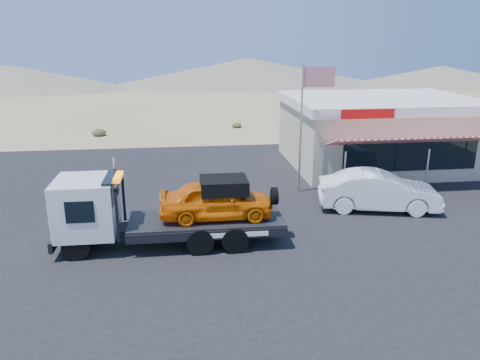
{
  "coord_description": "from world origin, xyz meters",
  "views": [
    {
      "loc": [
        -0.79,
        -16.43,
        7.1
      ],
      "look_at": [
        1.51,
        1.88,
        1.5
      ],
      "focal_mm": 35.0,
      "sensor_mm": 36.0,
      "label": 1
    }
  ],
  "objects_px": {
    "white_sedan": "(379,191)",
    "flagpole": "(306,114)",
    "tow_truck": "(165,207)",
    "jerky_store": "(379,131)"
  },
  "relations": [
    {
      "from": "white_sedan",
      "to": "flagpole",
      "type": "xyz_separation_m",
      "value": [
        -2.53,
        2.85,
        2.91
      ]
    },
    {
      "from": "flagpole",
      "to": "tow_truck",
      "type": "bearing_deg",
      "value": -140.64
    },
    {
      "from": "white_sedan",
      "to": "flagpole",
      "type": "height_order",
      "value": "flagpole"
    },
    {
      "from": "white_sedan",
      "to": "jerky_store",
      "type": "relative_size",
      "value": 0.48
    },
    {
      "from": "white_sedan",
      "to": "jerky_store",
      "type": "bearing_deg",
      "value": -9.6
    },
    {
      "from": "jerky_store",
      "to": "flagpole",
      "type": "relative_size",
      "value": 1.73
    },
    {
      "from": "white_sedan",
      "to": "tow_truck",
      "type": "bearing_deg",
      "value": 118.02
    },
    {
      "from": "white_sedan",
      "to": "flagpole",
      "type": "bearing_deg",
      "value": 54.53
    },
    {
      "from": "white_sedan",
      "to": "flagpole",
      "type": "distance_m",
      "value": 4.8
    },
    {
      "from": "tow_truck",
      "to": "jerky_store",
      "type": "distance_m",
      "value": 15.46
    }
  ]
}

